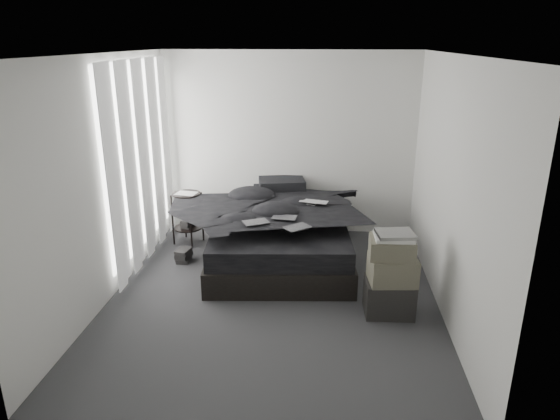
# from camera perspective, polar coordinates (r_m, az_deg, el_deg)

# --- Properties ---
(floor) EXTENTS (3.60, 4.20, 0.01)m
(floor) POSITION_cam_1_polar(r_m,az_deg,el_deg) (5.68, -0.78, -9.81)
(floor) COLOR #37373A
(floor) RESTS_ON ground
(ceiling) EXTENTS (3.60, 4.20, 0.01)m
(ceiling) POSITION_cam_1_polar(r_m,az_deg,el_deg) (4.98, -0.92, 17.40)
(ceiling) COLOR white
(ceiling) RESTS_ON ground
(wall_back) EXTENTS (3.60, 0.01, 2.60)m
(wall_back) POSITION_cam_1_polar(r_m,az_deg,el_deg) (7.21, 0.99, 7.50)
(wall_back) COLOR white
(wall_back) RESTS_ON ground
(wall_front) EXTENTS (3.60, 0.01, 2.60)m
(wall_front) POSITION_cam_1_polar(r_m,az_deg,el_deg) (3.24, -4.92, -7.46)
(wall_front) COLOR white
(wall_front) RESTS_ON ground
(wall_left) EXTENTS (0.01, 4.20, 2.60)m
(wall_left) POSITION_cam_1_polar(r_m,az_deg,el_deg) (5.66, -19.29, 3.20)
(wall_left) COLOR white
(wall_left) RESTS_ON ground
(wall_right) EXTENTS (0.01, 4.20, 2.60)m
(wall_right) POSITION_cam_1_polar(r_m,az_deg,el_deg) (5.30, 18.89, 2.21)
(wall_right) COLOR white
(wall_right) RESTS_ON ground
(window_left) EXTENTS (0.02, 2.00, 2.30)m
(window_left) POSITION_cam_1_polar(r_m,az_deg,el_deg) (6.45, -15.95, 5.83)
(window_left) COLOR white
(window_left) RESTS_ON wall_left
(curtain_left) EXTENTS (0.06, 2.12, 2.48)m
(curtain_left) POSITION_cam_1_polar(r_m,az_deg,el_deg) (6.44, -15.48, 5.23)
(curtain_left) COLOR white
(curtain_left) RESTS_ON wall_left
(bed) EXTENTS (1.91, 2.40, 0.31)m
(bed) POSITION_cam_1_polar(r_m,az_deg,el_deg) (6.53, -0.01, -4.32)
(bed) COLOR black
(bed) RESTS_ON floor
(mattress) EXTENTS (1.84, 2.33, 0.24)m
(mattress) POSITION_cam_1_polar(r_m,az_deg,el_deg) (6.43, -0.01, -2.07)
(mattress) COLOR black
(mattress) RESTS_ON bed
(duvet) EXTENTS (1.83, 2.07, 0.26)m
(duvet) POSITION_cam_1_polar(r_m,az_deg,el_deg) (6.29, -0.01, -0.10)
(duvet) COLOR black
(duvet) RESTS_ON mattress
(pillow_lower) EXTENTS (0.72, 0.52, 0.15)m
(pillow_lower) POSITION_cam_1_polar(r_m,az_deg,el_deg) (7.19, -0.40, 1.92)
(pillow_lower) COLOR black
(pillow_lower) RESTS_ON mattress
(pillow_upper) EXTENTS (0.71, 0.55, 0.14)m
(pillow_upper) POSITION_cam_1_polar(r_m,az_deg,el_deg) (7.13, 0.21, 3.01)
(pillow_upper) COLOR black
(pillow_upper) RESTS_ON pillow_lower
(laptop) EXTENTS (0.41, 0.31, 0.03)m
(laptop) POSITION_cam_1_polar(r_m,az_deg,el_deg) (6.36, 3.76, 1.46)
(laptop) COLOR silver
(laptop) RESTS_ON duvet
(comic_a) EXTENTS (0.34, 0.30, 0.01)m
(comic_a) POSITION_cam_1_polar(r_m,az_deg,el_deg) (5.73, -2.79, -0.61)
(comic_a) COLOR black
(comic_a) RESTS_ON duvet
(comic_b) EXTENTS (0.31, 0.22, 0.01)m
(comic_b) POSITION_cam_1_polar(r_m,az_deg,el_deg) (5.88, 0.50, -0.02)
(comic_b) COLOR black
(comic_b) RESTS_ON duvet
(comic_c) EXTENTS (0.34, 0.33, 0.01)m
(comic_c) POSITION_cam_1_polar(r_m,az_deg,el_deg) (5.57, 1.98, -1.06)
(comic_c) COLOR black
(comic_c) RESTS_ON duvet
(side_stand) EXTENTS (0.49, 0.49, 0.72)m
(side_stand) POSITION_cam_1_polar(r_m,az_deg,el_deg) (7.09, -10.51, -0.95)
(side_stand) COLOR black
(side_stand) RESTS_ON floor
(papers) EXTENTS (0.30, 0.24, 0.01)m
(papers) POSITION_cam_1_polar(r_m,az_deg,el_deg) (6.96, -10.67, 1.85)
(papers) COLOR white
(papers) RESTS_ON side_stand
(floor_books) EXTENTS (0.17, 0.24, 0.16)m
(floor_books) POSITION_cam_1_polar(r_m,az_deg,el_deg) (6.60, -10.95, -5.15)
(floor_books) COLOR black
(floor_books) RESTS_ON floor
(box_lower) EXTENTS (0.51, 0.41, 0.37)m
(box_lower) POSITION_cam_1_polar(r_m,az_deg,el_deg) (5.41, 12.35, -9.69)
(box_lower) COLOR black
(box_lower) RESTS_ON floor
(box_mid) EXTENTS (0.50, 0.42, 0.28)m
(box_mid) POSITION_cam_1_polar(r_m,az_deg,el_deg) (5.25, 12.73, -6.63)
(box_mid) COLOR #5A5747
(box_mid) RESTS_ON box_lower
(box_upper) EXTENTS (0.45, 0.36, 0.19)m
(box_upper) POSITION_cam_1_polar(r_m,az_deg,el_deg) (5.16, 12.66, -4.20)
(box_upper) COLOR #5A5747
(box_upper) RESTS_ON box_mid
(art_book_white) EXTENTS (0.39, 0.32, 0.04)m
(art_book_white) POSITION_cam_1_polar(r_m,az_deg,el_deg) (5.12, 12.88, -3.00)
(art_book_white) COLOR silver
(art_book_white) RESTS_ON box_upper
(art_book_snake) EXTENTS (0.41, 0.34, 0.03)m
(art_book_snake) POSITION_cam_1_polar(r_m,az_deg,el_deg) (5.10, 13.04, -2.67)
(art_book_snake) COLOR silver
(art_book_snake) RESTS_ON art_book_white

